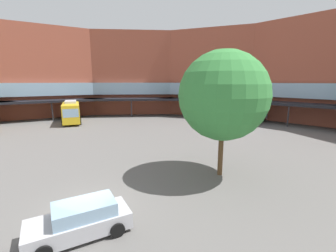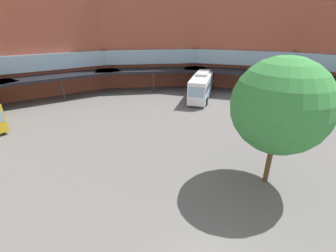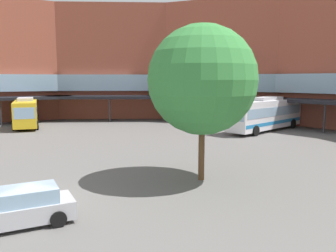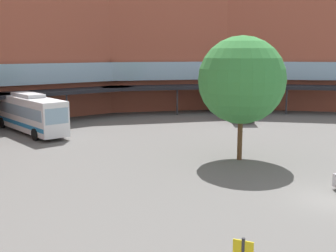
{
  "view_description": "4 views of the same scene",
  "coord_description": "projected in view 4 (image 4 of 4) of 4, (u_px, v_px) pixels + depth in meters",
  "views": [
    {
      "loc": [
        8.09,
        -9.13,
        6.84
      ],
      "look_at": [
        0.19,
        12.34,
        2.31
      ],
      "focal_mm": 24.11,
      "sensor_mm": 36.0,
      "label": 1
    },
    {
      "loc": [
        -2.79,
        -5.8,
        10.71
      ],
      "look_at": [
        0.09,
        15.08,
        1.3
      ],
      "focal_mm": 24.68,
      "sensor_mm": 36.0,
      "label": 2
    },
    {
      "loc": [
        11.96,
        -12.17,
        5.9
      ],
      "look_at": [
        2.38,
        11.38,
        2.47
      ],
      "focal_mm": 37.19,
      "sensor_mm": 36.0,
      "label": 3
    },
    {
      "loc": [
        -23.21,
        -1.62,
        7.85
      ],
      "look_at": [
        1.32,
        10.53,
        3.03
      ],
      "focal_mm": 44.99,
      "sensor_mm": 36.0,
      "label": 4
    }
  ],
  "objects": [
    {
      "name": "ground_plane",
      "position": [
        333.0,
        200.0,
        22.55
      ],
      "size": [
        127.65,
        127.65,
        0.0
      ],
      "primitive_type": "plane",
      "color": "#605E5B"
    },
    {
      "name": "bus_1",
      "position": [
        237.0,
        102.0,
        51.59
      ],
      "size": [
        11.72,
        7.34,
        3.62
      ],
      "rotation": [
        0.0,
        0.0,
        3.59
      ],
      "color": "white",
      "rests_on": "ground"
    },
    {
      "name": "bus_0",
      "position": [
        29.0,
        113.0,
        41.4
      ],
      "size": [
        7.16,
        12.34,
        3.89
      ],
      "rotation": [
        0.0,
        0.0,
        4.31
      ],
      "color": "white",
      "rests_on": "ground"
    },
    {
      "name": "plaza_tree",
      "position": [
        242.0,
        80.0,
        30.15
      ],
      "size": [
        6.31,
        6.31,
        9.02
      ],
      "color": "brown",
      "rests_on": "ground"
    }
  ]
}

